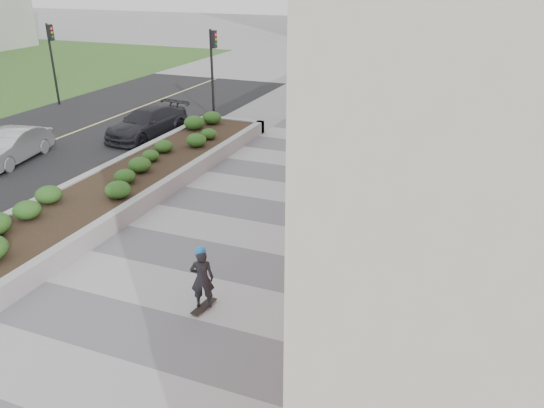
{
  "coord_description": "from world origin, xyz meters",
  "views": [
    {
      "loc": [
        4.84,
        -5.29,
        6.67
      ],
      "look_at": [
        0.18,
        6.44,
        1.1
      ],
      "focal_mm": 35.0,
      "sensor_mm": 36.0,
      "label": 1
    }
  ],
  "objects_px": {
    "skateboarder": "(202,278)",
    "car_dark": "(147,123)",
    "planter": "(109,190)",
    "traffic_signal_far": "(52,52)",
    "traffic_signal_near": "(213,61)",
    "car_silver": "(11,146)"
  },
  "relations": [
    {
      "from": "skateboarder",
      "to": "car_dark",
      "type": "bearing_deg",
      "value": 136.04
    },
    {
      "from": "planter",
      "to": "traffic_signal_far",
      "type": "xyz_separation_m",
      "value": [
        -10.93,
        10.0,
        2.34
      ]
    },
    {
      "from": "traffic_signal_far",
      "to": "planter",
      "type": "bearing_deg",
      "value": -42.46
    },
    {
      "from": "traffic_signal_near",
      "to": "car_dark",
      "type": "bearing_deg",
      "value": -107.98
    },
    {
      "from": "traffic_signal_far",
      "to": "car_silver",
      "type": "distance_m",
      "value": 9.84
    },
    {
      "from": "traffic_signal_near",
      "to": "car_dark",
      "type": "relative_size",
      "value": 0.98
    },
    {
      "from": "skateboarder",
      "to": "car_dark",
      "type": "height_order",
      "value": "skateboarder"
    },
    {
      "from": "traffic_signal_far",
      "to": "car_silver",
      "type": "relative_size",
      "value": 1.13
    },
    {
      "from": "car_silver",
      "to": "car_dark",
      "type": "distance_m",
      "value": 5.53
    },
    {
      "from": "car_silver",
      "to": "car_dark",
      "type": "relative_size",
      "value": 0.87
    },
    {
      "from": "traffic_signal_near",
      "to": "car_silver",
      "type": "xyz_separation_m",
      "value": [
        -4.13,
        -8.66,
        -2.15
      ]
    },
    {
      "from": "planter",
      "to": "car_silver",
      "type": "relative_size",
      "value": 4.85
    },
    {
      "from": "traffic_signal_far",
      "to": "traffic_signal_near",
      "type": "bearing_deg",
      "value": 3.11
    },
    {
      "from": "traffic_signal_near",
      "to": "traffic_signal_far",
      "type": "xyz_separation_m",
      "value": [
        -9.2,
        -0.5,
        0.0
      ]
    },
    {
      "from": "traffic_signal_near",
      "to": "car_dark",
      "type": "distance_m",
      "value": 4.64
    },
    {
      "from": "traffic_signal_far",
      "to": "car_dark",
      "type": "height_order",
      "value": "traffic_signal_far"
    },
    {
      "from": "traffic_signal_near",
      "to": "car_silver",
      "type": "height_order",
      "value": "traffic_signal_near"
    },
    {
      "from": "planter",
      "to": "car_dark",
      "type": "relative_size",
      "value": 4.21
    },
    {
      "from": "traffic_signal_near",
      "to": "skateboarder",
      "type": "xyz_separation_m",
      "value": [
        7.18,
        -14.48,
        -1.99
      ]
    },
    {
      "from": "planter",
      "to": "traffic_signal_near",
      "type": "height_order",
      "value": "traffic_signal_near"
    },
    {
      "from": "planter",
      "to": "car_silver",
      "type": "height_order",
      "value": "car_silver"
    },
    {
      "from": "traffic_signal_far",
      "to": "car_dark",
      "type": "distance_m",
      "value": 8.89
    }
  ]
}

